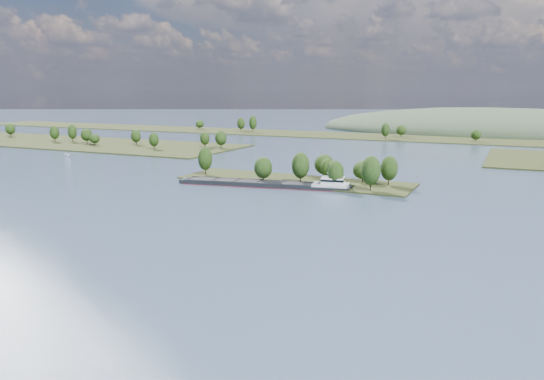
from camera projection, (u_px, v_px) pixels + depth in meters
The scene contains 7 objects.
ground at pixel (224, 210), 173.39m from camera, with size 1800.00×1800.00×0.00m, color #35475B.
tree_island at pixel (309, 173), 222.29m from camera, with size 100.00×30.00×14.73m.
left_bank at pixel (52, 141), 392.82m from camera, with size 300.00×80.00×14.26m.
back_shoreline at pixel (411, 138), 418.76m from camera, with size 900.00×60.00×15.92m.
hill_west at pixel (489, 132), 486.57m from camera, with size 320.00×160.00×44.00m, color #34452F.
cargo_barge at pixel (275, 184), 214.32m from camera, with size 71.58×20.34×9.63m.
motorboat at pixel (67, 155), 309.43m from camera, with size 2.01×5.33×2.06m, color white.
Camera 1 is at (85.81, -26.47, 39.26)m, focal length 35.00 mm.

